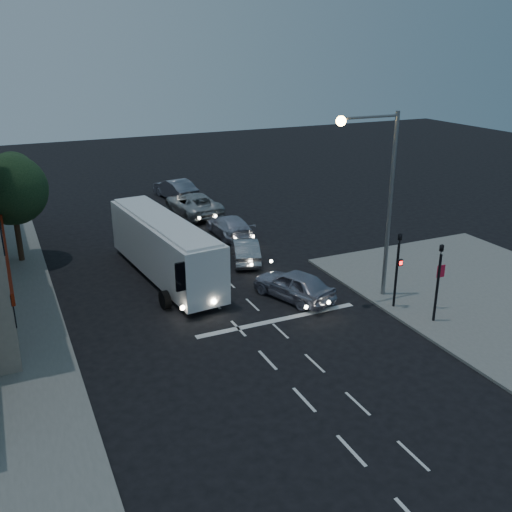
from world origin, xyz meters
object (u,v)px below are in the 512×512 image
streetlight (380,186)px  traffic_signal_side (439,274)px  traffic_signal_main (398,261)px  regulatory_sign (439,279)px  tour_bus (164,246)px  car_sedan_b (230,226)px  car_extra (175,189)px  car_sedan_c (193,204)px  car_sedan_a (245,250)px  car_suv (294,285)px  street_tree (11,186)px

streetlight → traffic_signal_side: bearing=-74.3°
traffic_signal_main → regulatory_sign: 2.14m
tour_bus → traffic_signal_side: size_ratio=2.69×
car_sedan_b → car_extra: car_extra is taller
streetlight → car_sedan_c: bearing=100.3°
tour_bus → traffic_signal_main: bearing=-49.3°
traffic_signal_side → car_sedan_c: bearing=101.2°
tour_bus → car_sedan_c: bearing=58.2°
car_sedan_a → streetlight: bearing=134.3°
tour_bus → car_sedan_a: bearing=-0.4°
car_sedan_c → traffic_signal_side: 21.77m
car_sedan_b → traffic_signal_side: 16.00m
car_suv → car_sedan_b: size_ratio=0.91×
car_suv → car_extra: bearing=-111.4°
traffic_signal_main → car_sedan_a: bearing=113.7°
car_sedan_a → regulatory_sign: 11.38m
tour_bus → car_suv: 7.41m
tour_bus → streetlight: bearing=-44.9°
car_sedan_b → tour_bus: bearing=42.2°
car_extra → car_sedan_a: bearing=77.9°
regulatory_sign → traffic_signal_side: bearing=-136.1°
car_suv → car_sedan_b: 10.50m
tour_bus → streetlight: size_ratio=1.23×
car_suv → traffic_signal_main: size_ratio=1.08×
regulatory_sign → streetlight: bearing=128.7°
car_sedan_b → car_sedan_a: bearing=80.1°
regulatory_sign → traffic_signal_main: bearing=149.2°
car_sedan_c → streetlight: streetlight is taller
traffic_signal_main → regulatory_sign: bearing=-30.8°
traffic_signal_main → street_tree: size_ratio=0.66×
street_tree → regulatory_sign: bearing=-41.1°
car_extra → traffic_signal_side: bearing=88.7°
car_sedan_b → regulatory_sign: size_ratio=2.21×
car_sedan_a → traffic_signal_main: 9.83m
traffic_signal_main → traffic_signal_side: 2.10m
car_sedan_a → car_sedan_b: bearing=-82.8°
tour_bus → car_suv: tour_bus is taller
car_extra → street_tree: size_ratio=0.81×
tour_bus → regulatory_sign: size_ratio=5.01×
streetlight → tour_bus: bearing=141.0°
car_suv → car_sedan_a: size_ratio=1.08×
car_sedan_a → car_sedan_c: car_sedan_c is taller
car_sedan_a → street_tree: size_ratio=0.66×
streetlight → car_extra: bearing=97.5°
car_suv → car_sedan_c: bearing=-111.1°
car_suv → car_sedan_a: bearing=-109.4°
traffic_signal_side → traffic_signal_main: bearing=109.5°
regulatory_sign → tour_bus: bearing=138.3°
traffic_signal_side → street_tree: 23.24m
tour_bus → car_sedan_c: size_ratio=1.83×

